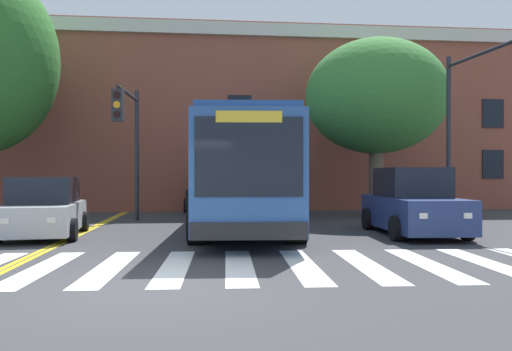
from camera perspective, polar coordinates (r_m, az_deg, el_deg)
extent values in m
plane|color=#38383A|center=(7.93, -12.53, -12.45)|extent=(120.00, 120.00, 0.00)
cube|color=white|center=(10.09, -23.21, -9.71)|extent=(0.67, 3.68, 0.01)
cube|color=white|center=(9.76, -16.43, -10.05)|extent=(0.67, 3.68, 0.01)
cube|color=white|center=(9.56, -9.26, -10.25)|extent=(0.67, 3.68, 0.01)
cube|color=white|center=(9.52, -1.91, -10.30)|extent=(0.67, 3.68, 0.01)
cube|color=white|center=(9.63, 5.39, -10.18)|extent=(0.67, 3.68, 0.01)
cube|color=white|center=(9.88, 12.42, -9.92)|extent=(0.67, 3.68, 0.01)
cube|color=white|center=(10.27, 18.99, -9.53)|extent=(0.67, 3.68, 0.01)
cube|color=white|center=(10.78, 24.99, -9.08)|extent=(0.67, 3.68, 0.01)
cube|color=gold|center=(23.77, -14.79, -4.03)|extent=(0.12, 36.00, 0.01)
cube|color=gold|center=(23.74, -14.41, -4.03)|extent=(0.12, 36.00, 0.01)
cube|color=#2D5699|center=(15.77, -1.21, 0.25)|extent=(3.21, 11.24, 2.75)
cube|color=black|center=(15.84, 3.31, 1.24)|extent=(0.70, 10.19, 0.99)
cube|color=black|center=(15.80, -5.74, 1.24)|extent=(0.70, 10.19, 0.99)
cube|color=black|center=(10.21, -0.81, 2.15)|extent=(2.22, 0.17, 1.65)
cube|color=yellow|center=(10.27, -0.80, 6.75)|extent=(1.36, 0.12, 0.24)
cube|color=#232326|center=(10.25, -0.80, -6.38)|extent=(2.43, 0.26, 0.36)
cube|color=#294E89|center=(15.84, -1.21, 5.51)|extent=(3.03, 10.79, 0.16)
cylinder|color=black|center=(12.46, 4.46, -5.54)|extent=(0.62, 1.02, 0.99)
cylinder|color=black|center=(12.43, -6.48, -5.56)|extent=(0.62, 1.02, 0.99)
cylinder|color=black|center=(18.36, 2.39, -3.71)|extent=(0.62, 1.02, 0.99)
cylinder|color=black|center=(18.33, -5.01, -3.72)|extent=(0.62, 1.02, 0.99)
cube|color=#B7BABF|center=(15.02, -23.00, -4.39)|extent=(2.16, 3.99, 0.76)
cube|color=black|center=(15.01, -22.98, -1.55)|extent=(1.80, 2.26, 0.72)
cube|color=white|center=(13.03, -22.34, -4.74)|extent=(0.20, 0.06, 0.14)
cube|color=white|center=(13.25, -26.82, -4.66)|extent=(0.20, 0.06, 0.14)
cylinder|color=black|center=(13.73, -20.25, -5.84)|extent=(0.28, 0.62, 0.60)
cylinder|color=black|center=(16.06, -19.04, -4.97)|extent=(0.28, 0.62, 0.60)
cylinder|color=black|center=(16.38, -25.30, -4.88)|extent=(0.28, 0.62, 0.60)
cube|color=navy|center=(15.02, 17.49, -4.06)|extent=(2.06, 4.44, 0.90)
cube|color=black|center=(15.11, 17.32, -0.74)|extent=(1.76, 2.17, 0.84)
cube|color=white|center=(13.22, 23.07, -4.25)|extent=(0.20, 0.05, 0.14)
cube|color=white|center=(12.77, 18.59, -4.40)|extent=(0.20, 0.05, 0.14)
cylinder|color=black|center=(14.18, 22.99, -5.53)|extent=(0.25, 0.67, 0.66)
cylinder|color=black|center=(13.47, 15.71, -5.82)|extent=(0.25, 0.67, 0.66)
cylinder|color=black|center=(16.64, 18.93, -4.69)|extent=(0.25, 0.67, 0.66)
cylinder|color=black|center=(16.04, 12.64, -4.86)|extent=(0.25, 0.67, 0.66)
cube|color=black|center=(23.95, -5.38, -2.53)|extent=(2.06, 4.54, 0.86)
cube|color=black|center=(24.06, -5.37, -0.64)|extent=(1.78, 2.21, 0.72)
cube|color=white|center=(21.69, -4.10, -2.59)|extent=(0.20, 0.05, 0.14)
cube|color=white|center=(21.73, -7.08, -2.58)|extent=(0.20, 0.05, 0.14)
cylinder|color=black|center=(22.57, -3.07, -3.41)|extent=(0.25, 0.67, 0.66)
cylinder|color=black|center=(22.64, -7.94, -3.40)|extent=(0.25, 0.67, 0.66)
cylinder|color=black|center=(25.34, -3.10, -3.02)|extent=(0.25, 0.67, 0.66)
cylinder|color=black|center=(25.40, -7.44, -3.02)|extent=(0.25, 0.67, 0.66)
cylinder|color=#28282D|center=(18.20, 21.17, 3.71)|extent=(0.16, 0.16, 5.73)
cylinder|color=#28282D|center=(16.85, 24.87, 12.74)|extent=(0.41, 4.10, 0.11)
cylinder|color=#28282D|center=(19.17, -13.46, 2.23)|extent=(0.16, 0.16, 4.86)
cylinder|color=#28282D|center=(17.82, -14.45, 9.06)|extent=(0.29, 3.18, 0.11)
cube|color=#28282D|center=(16.34, -15.51, 7.74)|extent=(0.36, 0.30, 1.00)
cylinder|color=black|center=(16.24, -15.63, 8.86)|extent=(0.22, 0.04, 0.22)
cylinder|color=orange|center=(16.20, -15.63, 7.81)|extent=(0.22, 0.04, 0.22)
cylinder|color=black|center=(16.16, -15.63, 6.76)|extent=(0.22, 0.04, 0.22)
cylinder|color=brown|center=(20.54, 13.57, -0.64)|extent=(0.57, 0.57, 2.90)
ellipsoid|color=#387A33|center=(20.78, 13.57, 8.78)|extent=(6.69, 6.42, 4.60)
cube|color=brown|center=(27.20, -2.43, 5.90)|extent=(31.26, 7.51, 8.92)
cube|color=beige|center=(24.21, -1.88, 16.43)|extent=(31.26, 0.16, 0.60)
cube|color=black|center=(23.29, -1.89, 1.37)|extent=(1.10, 0.06, 1.40)
cube|color=black|center=(27.17, 25.45, 1.18)|extent=(1.10, 0.06, 1.40)
cube|color=black|center=(23.48, -1.89, 7.48)|extent=(1.10, 0.06, 1.40)
cube|color=black|center=(27.33, 25.46, 6.43)|extent=(1.10, 0.06, 1.40)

